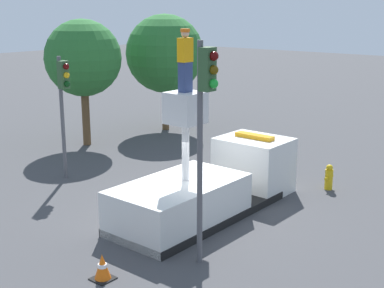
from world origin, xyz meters
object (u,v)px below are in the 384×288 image
traffic_cone_rear (102,267)px  traffic_light_pole (205,111)px  traffic_light_across (63,93)px  tree_right_bg (83,58)px  bucket_truck (209,188)px  worker (185,61)px  fire_hydrant (329,177)px  tree_left_bg (165,54)px

traffic_cone_rear → traffic_light_pole: bearing=-32.0°
traffic_light_across → traffic_cone_rear: traffic_light_across is taller
tree_right_bg → traffic_cone_rear: bearing=-128.1°
bucket_truck → traffic_light_pole: (-2.90, -2.07, 3.12)m
bucket_truck → worker: size_ratio=4.00×
worker → fire_hydrant: bearing=-19.5°
fire_hydrant → traffic_cone_rear: fire_hydrant is taller
traffic_light_across → traffic_cone_rear: (-4.32, -6.86, -2.93)m
fire_hydrant → traffic_cone_rear: (-9.41, 1.23, -0.14)m
traffic_light_pole → tree_right_bg: tree_right_bg is taller
worker → tree_right_bg: size_ratio=0.30×
fire_hydrant → traffic_light_across: bearing=122.2°
tree_right_bg → traffic_light_pole: bearing=-117.1°
tree_left_bg → worker: bearing=-135.0°
worker → tree_right_bg: tree_right_bg is taller
traffic_cone_rear → tree_right_bg: 13.68m
tree_left_bg → traffic_cone_rear: bearing=-143.0°
bucket_truck → tree_right_bg: bearing=72.3°
traffic_light_pole → traffic_light_across: bearing=75.2°
bucket_truck → tree_left_bg: tree_left_bg is taller
worker → traffic_cone_rear: worker is taller
worker → fire_hydrant: 7.30m
traffic_cone_rear → tree_right_bg: bearing=51.9°
bucket_truck → fire_hydrant: 4.79m
worker → fire_hydrant: (5.51, -1.95, -4.37)m
worker → traffic_cone_rear: (-3.90, -0.72, -4.51)m
traffic_light_across → worker: bearing=-93.9°
traffic_light_pole → tree_left_bg: tree_left_bg is taller
bucket_truck → fire_hydrant: size_ratio=7.67×
tree_left_bg → bucket_truck: bearing=-131.1°
traffic_light_across → traffic_cone_rear: 8.62m
worker → traffic_light_across: size_ratio=0.38×
tree_left_bg → traffic_light_pole: bearing=-134.2°
worker → tree_left_bg: bearing=45.0°
worker → traffic_light_across: (0.42, 6.13, -1.58)m
worker → traffic_cone_rear: bearing=-169.5°
traffic_light_across → fire_hydrant: (5.09, -8.09, -2.79)m
traffic_light_across → tree_right_bg: tree_right_bg is taller
bucket_truck → traffic_cone_rear: size_ratio=10.93×
traffic_cone_rear → tree_left_bg: tree_left_bg is taller
worker → bucket_truck: bearing=0.0°
fire_hydrant → tree_right_bg: tree_right_bg is taller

